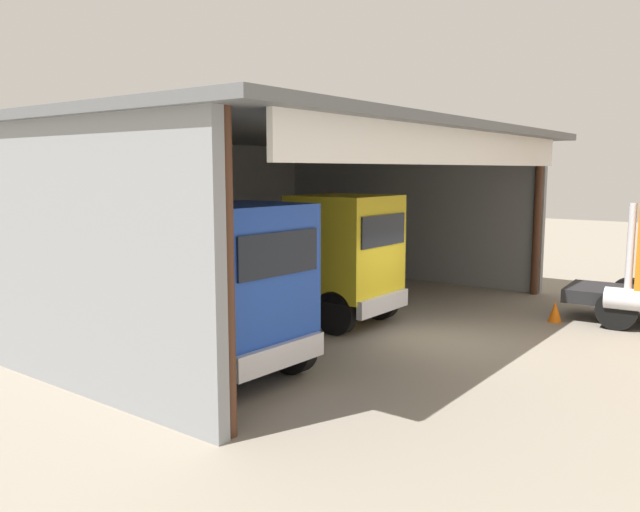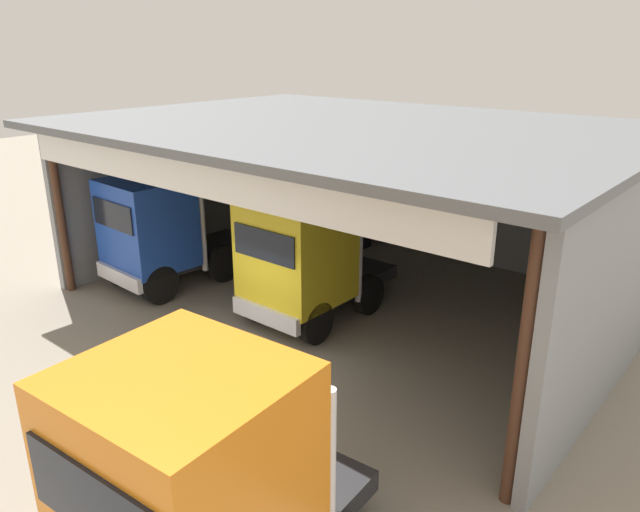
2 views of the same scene
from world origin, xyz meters
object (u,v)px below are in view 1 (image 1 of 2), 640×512
(oil_drum, at_px, (83,295))
(truck_yellow_center_left_bay, at_px, (335,256))
(tool_cart, at_px, (109,293))
(traffic_cone, at_px, (555,312))
(truck_blue_left_bay, at_px, (225,290))

(oil_drum, bearing_deg, truck_yellow_center_left_bay, -65.06)
(oil_drum, distance_m, tool_cart, 0.80)
(oil_drum, xyz_separation_m, tool_cart, (0.40, -0.70, 0.07))
(oil_drum, bearing_deg, tool_cart, -60.27)
(truck_yellow_center_left_bay, bearing_deg, traffic_cone, 127.50)
(traffic_cone, bearing_deg, tool_cart, 120.54)
(truck_blue_left_bay, relative_size, oil_drum, 5.61)
(truck_blue_left_bay, distance_m, truck_yellow_center_left_bay, 5.07)
(tool_cart, relative_size, traffic_cone, 1.79)
(truck_blue_left_bay, relative_size, tool_cart, 4.86)
(oil_drum, height_order, traffic_cone, oil_drum)
(oil_drum, height_order, tool_cart, tool_cart)
(truck_blue_left_bay, height_order, truck_yellow_center_left_bay, truck_blue_left_bay)
(truck_yellow_center_left_bay, bearing_deg, tool_cart, -65.66)
(oil_drum, relative_size, traffic_cone, 1.55)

